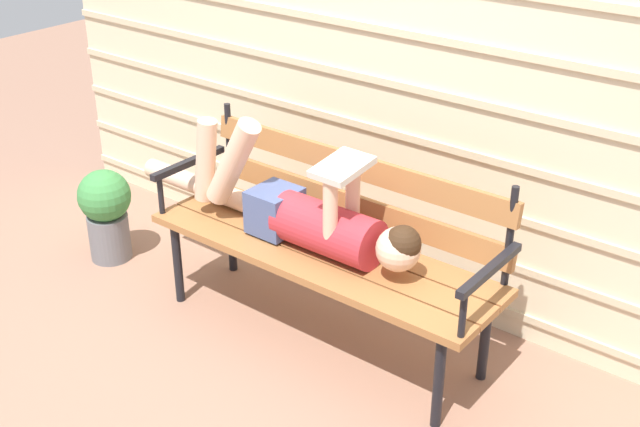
{
  "coord_description": "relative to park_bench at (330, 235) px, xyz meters",
  "views": [
    {
      "loc": [
        1.97,
        -2.37,
        2.28
      ],
      "look_at": [
        0.0,
        0.14,
        0.65
      ],
      "focal_mm": 45.74,
      "sensor_mm": 36.0,
      "label": 1
    }
  ],
  "objects": [
    {
      "name": "potted_plant",
      "position": [
        -1.37,
        -0.2,
        -0.23
      ],
      "size": [
        0.29,
        0.29,
        0.52
      ],
      "color": "slate",
      "rests_on": "ground"
    },
    {
      "name": "ground_plane",
      "position": [
        0.0,
        -0.21,
        -0.52
      ],
      "size": [
        12.0,
        12.0,
        0.0
      ],
      "primitive_type": "plane",
      "color": "#936B56"
    },
    {
      "name": "house_siding",
      "position": [
        0.0,
        0.53,
        0.58
      ],
      "size": [
        4.65,
        0.08,
        2.2
      ],
      "color": "beige",
      "rests_on": "ground"
    },
    {
      "name": "reclining_person",
      "position": [
        -0.11,
        -0.07,
        0.11
      ],
      "size": [
        1.7,
        0.26,
        0.56
      ],
      "color": "#B72D38"
    },
    {
      "name": "park_bench",
      "position": [
        0.0,
        0.0,
        0.0
      ],
      "size": [
        1.71,
        0.52,
        0.92
      ],
      "color": "#9E6638",
      "rests_on": "ground"
    }
  ]
}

